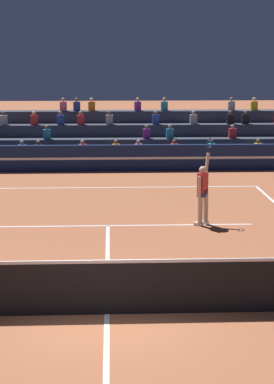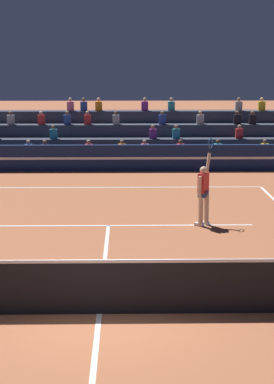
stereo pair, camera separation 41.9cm
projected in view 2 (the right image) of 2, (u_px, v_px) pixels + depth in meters
The scene contains 6 objects.
ground_plane at pixel (99, 314), 11.99m from camera, with size 120.00×120.00×0.00m, color #AD603D.
court_lines at pixel (99, 314), 11.99m from camera, with size 11.10×23.90×0.01m.
tennis_net at pixel (99, 286), 11.88m from camera, with size 12.00×0.10×1.10m.
sponsor_banner_wall at pixel (114, 158), 27.01m from camera, with size 18.00×0.26×1.10m.
bleacher_stand at pixel (115, 141), 30.05m from camera, with size 19.09×3.80×2.83m.
tennis_player at pixel (204, 191), 18.11m from camera, with size 0.59×0.82×2.50m.
Camera 2 is at (0.51, -11.27, 4.71)m, focal length 60.00 mm.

